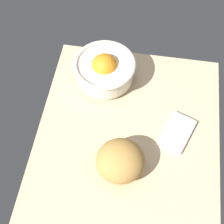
{
  "coord_description": "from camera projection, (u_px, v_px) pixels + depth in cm",
  "views": [
    {
      "loc": [
        47.41,
        2.38,
        92.91
      ],
      "look_at": [
        -4.87,
        -5.72,
        5.0
      ],
      "focal_mm": 53.35,
      "sensor_mm": 36.0,
      "label": 1
    }
  ],
  "objects": [
    {
      "name": "napkin_folded",
      "position": [
        177.0,
        132.0,
        1.04
      ],
      "size": [
        14.76,
        11.92,
        1.24
      ],
      "primitive_type": "cube",
      "rotation": [
        0.0,
        0.0,
        -0.37
      ],
      "color": "silver",
      "rests_on": "ground"
    },
    {
      "name": "fruit_bowl",
      "position": [
        105.0,
        69.0,
        1.1
      ],
      "size": [
        20.65,
        20.65,
        11.5
      ],
      "color": "silver",
      "rests_on": "ground"
    },
    {
      "name": "bread_loaf",
      "position": [
        121.0,
        161.0,
        0.94
      ],
      "size": [
        15.88,
        16.12,
        9.77
      ],
      "primitive_type": "ellipsoid",
      "rotation": [
        0.0,
        0.0,
        1.74
      ],
      "color": "#BA8743",
      "rests_on": "ground"
    },
    {
      "name": "ground_plane",
      "position": [
        127.0,
        138.0,
        1.05
      ],
      "size": [
        68.01,
        56.78,
        3.0
      ],
      "primitive_type": "cube",
      "color": "#D5B78C"
    }
  ]
}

